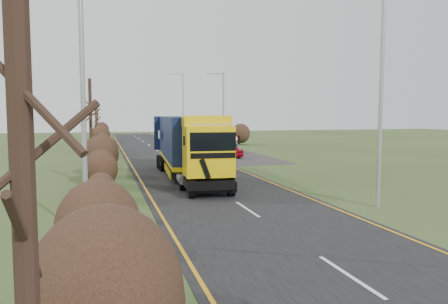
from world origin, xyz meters
TOP-DOWN VIEW (x-y plane):
  - ground at (0.00, 0.00)m, footprint 160.00×160.00m
  - road at (0.00, 10.00)m, footprint 8.00×120.00m
  - layby at (6.50, 20.00)m, footprint 6.00×18.00m
  - lane_markings at (0.00, 9.69)m, footprint 7.52×116.00m
  - hedgerow at (-6.00, 7.89)m, footprint 2.24×102.04m
  - lorry at (-0.80, 5.66)m, footprint 3.25×14.55m
  - car_red_hatchback at (5.47, 17.71)m, footprint 2.41×3.76m
  - car_blue_sedan at (6.82, 22.40)m, footprint 1.52×3.74m
  - streetlight_near at (5.59, -5.04)m, footprint 2.01×0.19m
  - streetlight_mid at (5.63, 20.21)m, footprint 1.75×0.18m
  - streetlight_far at (5.66, 42.64)m, footprint 2.14×0.20m
  - left_pole at (-6.48, -6.79)m, footprint 0.16×0.16m
  - speed_sign at (5.30, 15.01)m, footprint 0.62×0.10m
  - warning_board at (4.20, 24.92)m, footprint 0.68×0.11m

SIDE VIEW (x-z plane):
  - ground at x=0.00m, z-range 0.00..0.00m
  - road at x=0.00m, z-range 0.00..0.02m
  - layby at x=6.50m, z-range 0.00..0.02m
  - lane_markings at x=0.00m, z-range 0.03..0.03m
  - car_red_hatchback at x=5.47m, z-range 0.00..1.19m
  - car_blue_sedan at x=6.82m, z-range 0.00..1.21m
  - warning_board at x=4.20m, z-range 0.18..1.97m
  - speed_sign at x=5.30m, z-range 0.44..2.67m
  - hedgerow at x=-6.00m, z-range -1.41..4.64m
  - lorry at x=-0.80m, z-range 0.27..4.29m
  - streetlight_mid at x=5.63m, z-range 0.39..8.59m
  - left_pole at x=-6.48m, z-range 0.00..10.05m
  - streetlight_near at x=5.59m, z-range 0.49..9.97m
  - streetlight_far at x=5.66m, z-range 0.55..10.65m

